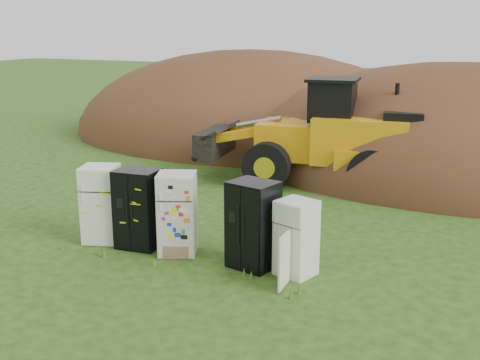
% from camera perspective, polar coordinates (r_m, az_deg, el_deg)
% --- Properties ---
extents(ground, '(120.00, 120.00, 0.00)m').
position_cam_1_polar(ground, '(13.39, -3.92, -7.27)').
color(ground, '#1F4312').
rests_on(ground, ground).
extents(fridge_leftmost, '(1.01, 0.99, 1.82)m').
position_cam_1_polar(fridge_leftmost, '(14.39, -13.03, -2.22)').
color(fridge_leftmost, white).
rests_on(fridge_leftmost, ground).
extents(fridge_black_side, '(1.01, 0.83, 1.82)m').
position_cam_1_polar(fridge_black_side, '(13.87, -9.61, -2.69)').
color(fridge_black_side, black).
rests_on(fridge_black_side, ground).
extents(fridge_sticker, '(1.04, 1.01, 1.83)m').
position_cam_1_polar(fridge_sticker, '(13.35, -5.97, -3.20)').
color(fridge_sticker, silver).
rests_on(fridge_sticker, ground).
extents(fridge_black_right, '(1.08, 0.97, 1.85)m').
position_cam_1_polar(fridge_black_right, '(12.56, 1.26, -4.26)').
color(fridge_black_right, black).
rests_on(fridge_black_right, ground).
extents(fridge_open_door, '(0.88, 0.85, 1.57)m').
position_cam_1_polar(fridge_open_door, '(12.25, 5.35, -5.49)').
color(fridge_open_door, white).
rests_on(fridge_open_door, ground).
extents(wheel_loader, '(7.28, 3.66, 3.38)m').
position_cam_1_polar(wheel_loader, '(19.18, 6.15, 4.63)').
color(wheel_loader, orange).
rests_on(wheel_loader, ground).
extents(dirt_mound_right, '(16.25, 11.92, 7.46)m').
position_cam_1_polar(dirt_mound_right, '(22.79, 20.04, 1.07)').
color(dirt_mound_right, '#4C2C18').
rests_on(dirt_mound_right, ground).
extents(dirt_mound_left, '(17.01, 12.76, 7.78)m').
position_cam_1_polar(dirt_mound_left, '(27.78, 1.02, 4.27)').
color(dirt_mound_left, '#4C2C18').
rests_on(dirt_mound_left, ground).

